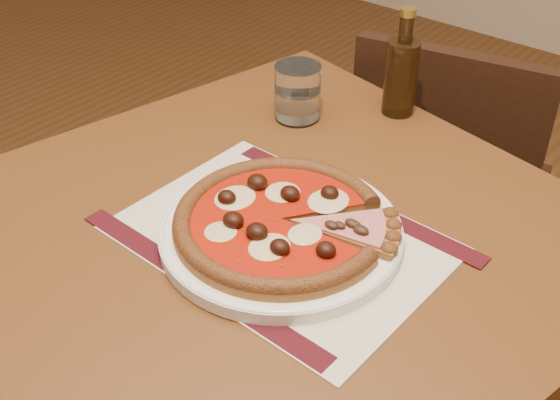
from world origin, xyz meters
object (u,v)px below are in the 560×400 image
at_px(plate, 281,232).
at_px(pizza, 280,220).
at_px(water_glass, 298,92).
at_px(bottle, 401,73).
at_px(table, 271,280).
at_px(chair_far, 446,183).

height_order(plate, pizza, pizza).
bearing_deg(plate, water_glass, 124.83).
bearing_deg(plate, pizza, -143.64).
height_order(pizza, bottle, bottle).
relative_size(table, plate, 2.99).
height_order(plate, bottle, bottle).
xyz_separation_m(chair_far, bottle, (0.01, -0.26, 0.36)).
bearing_deg(pizza, chair_far, 96.27).
relative_size(pizza, water_glass, 2.99).
xyz_separation_m(chair_far, water_glass, (-0.11, -0.39, 0.34)).
distance_m(table, plate, 0.12).
distance_m(plate, water_glass, 0.33).
bearing_deg(pizza, table, 153.36).
height_order(table, water_glass, water_glass).
relative_size(chair_far, water_glass, 8.65).
xyz_separation_m(table, water_glass, (-0.16, 0.25, 0.15)).
xyz_separation_m(table, bottle, (-0.04, 0.38, 0.17)).
xyz_separation_m(table, chair_far, (-0.04, 0.64, -0.19)).
xyz_separation_m(chair_far, pizza, (0.07, -0.65, 0.32)).
xyz_separation_m(plate, water_glass, (-0.19, 0.27, 0.04)).
relative_size(table, bottle, 5.19).
bearing_deg(table, chair_far, 93.79).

